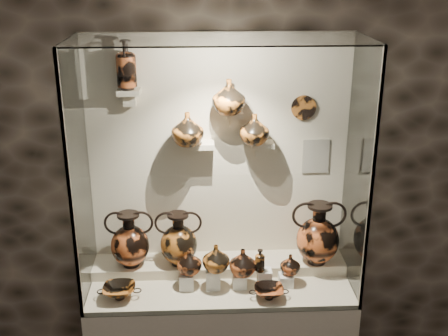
# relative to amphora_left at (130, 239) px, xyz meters

# --- Properties ---
(wall_back) EXTENTS (5.00, 0.02, 3.20)m
(wall_back) POSITION_rel_amphora_left_xyz_m (0.59, 0.18, 0.51)
(wall_back) COLOR black
(wall_back) RESTS_ON ground
(front_tier) EXTENTS (1.68, 0.58, 0.03)m
(front_tier) POSITION_rel_amphora_left_xyz_m (0.59, -0.14, -0.27)
(front_tier) COLOR beige
(front_tier) RESTS_ON plinth
(rear_tier) EXTENTS (1.70, 0.25, 0.10)m
(rear_tier) POSITION_rel_amphora_left_xyz_m (0.59, 0.04, -0.24)
(rear_tier) COLOR beige
(rear_tier) RESTS_ON plinth
(back_panel) EXTENTS (1.70, 0.03, 1.60)m
(back_panel) POSITION_rel_amphora_left_xyz_m (0.59, 0.18, 0.51)
(back_panel) COLOR beige
(back_panel) RESTS_ON plinth
(glass_front) EXTENTS (1.70, 0.01, 1.60)m
(glass_front) POSITION_rel_amphora_left_xyz_m (0.59, -0.43, 0.51)
(glass_front) COLOR white
(glass_front) RESTS_ON plinth
(glass_left) EXTENTS (0.01, 0.60, 1.60)m
(glass_left) POSITION_rel_amphora_left_xyz_m (-0.26, -0.14, 0.51)
(glass_left) COLOR white
(glass_left) RESTS_ON plinth
(glass_right) EXTENTS (0.01, 0.60, 1.60)m
(glass_right) POSITION_rel_amphora_left_xyz_m (1.44, -0.14, 0.51)
(glass_right) COLOR white
(glass_right) RESTS_ON plinth
(glass_top) EXTENTS (1.70, 0.60, 0.01)m
(glass_top) POSITION_rel_amphora_left_xyz_m (0.59, -0.14, 1.31)
(glass_top) COLOR white
(glass_top) RESTS_ON back_panel
(frame_post_left) EXTENTS (0.02, 0.02, 1.60)m
(frame_post_left) POSITION_rel_amphora_left_xyz_m (-0.25, -0.43, 0.51)
(frame_post_left) COLOR gray
(frame_post_left) RESTS_ON plinth
(frame_post_right) EXTENTS (0.02, 0.02, 1.60)m
(frame_post_right) POSITION_rel_amphora_left_xyz_m (1.43, -0.43, 0.51)
(frame_post_right) COLOR gray
(frame_post_right) RESTS_ON plinth
(pedestal_a) EXTENTS (0.09, 0.09, 0.10)m
(pedestal_a) POSITION_rel_amphora_left_xyz_m (0.37, -0.19, -0.21)
(pedestal_a) COLOR silver
(pedestal_a) RESTS_ON front_tier
(pedestal_b) EXTENTS (0.09, 0.09, 0.13)m
(pedestal_b) POSITION_rel_amphora_left_xyz_m (0.54, -0.19, -0.19)
(pedestal_b) COLOR silver
(pedestal_b) RESTS_ON front_tier
(pedestal_c) EXTENTS (0.09, 0.09, 0.09)m
(pedestal_c) POSITION_rel_amphora_left_xyz_m (0.71, -0.19, -0.21)
(pedestal_c) COLOR silver
(pedestal_c) RESTS_ON front_tier
(pedestal_d) EXTENTS (0.09, 0.09, 0.12)m
(pedestal_d) POSITION_rel_amphora_left_xyz_m (0.87, -0.19, -0.20)
(pedestal_d) COLOR silver
(pedestal_d) RESTS_ON front_tier
(pedestal_e) EXTENTS (0.09, 0.09, 0.08)m
(pedestal_e) POSITION_rel_amphora_left_xyz_m (1.01, -0.19, -0.22)
(pedestal_e) COLOR silver
(pedestal_e) RESTS_ON front_tier
(bracket_ul) EXTENTS (0.14, 0.12, 0.04)m
(bracket_ul) POSITION_rel_amphora_left_xyz_m (0.04, 0.10, 0.96)
(bracket_ul) COLOR beige
(bracket_ul) RESTS_ON back_panel
(bracket_ca) EXTENTS (0.14, 0.12, 0.04)m
(bracket_ca) POSITION_rel_amphora_left_xyz_m (0.49, 0.10, 0.61)
(bracket_ca) COLOR beige
(bracket_ca) RESTS_ON back_panel
(bracket_cb) EXTENTS (0.10, 0.12, 0.04)m
(bracket_cb) POSITION_rel_amphora_left_xyz_m (0.69, 0.10, 0.81)
(bracket_cb) COLOR beige
(bracket_cb) RESTS_ON back_panel
(bracket_cc) EXTENTS (0.14, 0.12, 0.04)m
(bracket_cc) POSITION_rel_amphora_left_xyz_m (0.87, 0.10, 0.61)
(bracket_cc) COLOR beige
(bracket_cc) RESTS_ON back_panel
(amphora_left) EXTENTS (0.33, 0.33, 0.38)m
(amphora_left) POSITION_rel_amphora_left_xyz_m (0.00, 0.00, 0.00)
(amphora_left) COLOR #B55022
(amphora_left) RESTS_ON rear_tier
(amphora_mid) EXTENTS (0.37, 0.37, 0.37)m
(amphora_mid) POSITION_rel_amphora_left_xyz_m (0.32, 0.00, -0.01)
(amphora_mid) COLOR #B4611F
(amphora_mid) RESTS_ON rear_tier
(amphora_right) EXTENTS (0.41, 0.41, 0.43)m
(amphora_right) POSITION_rel_amphora_left_xyz_m (1.24, -0.02, 0.02)
(amphora_right) COLOR #B55022
(amphora_right) RESTS_ON rear_tier
(jug_a) EXTENTS (0.21, 0.21, 0.17)m
(jug_a) POSITION_rel_amphora_left_xyz_m (0.39, -0.17, -0.08)
(jug_a) COLOR #B55022
(jug_a) RESTS_ON pedestal_a
(jug_b) EXTENTS (0.22, 0.22, 0.18)m
(jug_b) POSITION_rel_amphora_left_xyz_m (0.56, -0.20, -0.04)
(jug_b) COLOR #B4611F
(jug_b) RESTS_ON pedestal_b
(jug_c) EXTENTS (0.18, 0.18, 0.18)m
(jug_c) POSITION_rel_amphora_left_xyz_m (0.73, -0.19, -0.08)
(jug_c) COLOR #B55022
(jug_c) RESTS_ON pedestal_c
(jug_e) EXTENTS (0.16, 0.16, 0.14)m
(jug_e) POSITION_rel_amphora_left_xyz_m (1.04, -0.17, -0.11)
(jug_e) COLOR #B55022
(jug_e) RESTS_ON pedestal_e
(lekythos_small) EXTENTS (0.08, 0.08, 0.17)m
(lekythos_small) POSITION_rel_amphora_left_xyz_m (0.84, -0.20, -0.05)
(lekythos_small) COLOR #B4611F
(lekythos_small) RESTS_ON pedestal_d
(kylix_left) EXTENTS (0.33, 0.31, 0.10)m
(kylix_left) POSITION_rel_amphora_left_xyz_m (-0.05, -0.28, -0.21)
(kylix_left) COLOR #B4611F
(kylix_left) RESTS_ON front_tier
(kylix_right) EXTENTS (0.26, 0.22, 0.09)m
(kylix_right) POSITION_rel_amphora_left_xyz_m (0.88, -0.33, -0.21)
(kylix_right) COLOR #B55022
(kylix_right) RESTS_ON front_tier
(lekythos_tall) EXTENTS (0.14, 0.14, 0.33)m
(lekythos_tall) POSITION_rel_amphora_left_xyz_m (0.04, 0.09, 1.14)
(lekythos_tall) COLOR #B55022
(lekythos_tall) RESTS_ON bracket_ul
(ovoid_vase_a) EXTENTS (0.21, 0.21, 0.21)m
(ovoid_vase_a) POSITION_rel_amphora_left_xyz_m (0.39, 0.05, 0.73)
(ovoid_vase_a) COLOR #B4611F
(ovoid_vase_a) RESTS_ON bracket_ca
(ovoid_vase_b) EXTENTS (0.26, 0.26, 0.22)m
(ovoid_vase_b) POSITION_rel_amphora_left_xyz_m (0.65, 0.05, 0.94)
(ovoid_vase_b) COLOR #B4611F
(ovoid_vase_b) RESTS_ON bracket_cb
(ovoid_vase_c) EXTENTS (0.24, 0.24, 0.19)m
(ovoid_vase_c) POSITION_rel_amphora_left_xyz_m (0.81, 0.06, 0.72)
(ovoid_vase_c) COLOR #B4611F
(ovoid_vase_c) RESTS_ON bracket_cc
(wall_plate) EXTENTS (0.16, 0.02, 0.16)m
(wall_plate) POSITION_rel_amphora_left_xyz_m (1.13, 0.15, 0.83)
(wall_plate) COLOR #AD5F22
(wall_plate) RESTS_ON back_panel
(info_placard) EXTENTS (0.17, 0.01, 0.23)m
(info_placard) POSITION_rel_amphora_left_xyz_m (1.23, 0.16, 0.50)
(info_placard) COLOR beige
(info_placard) RESTS_ON back_panel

